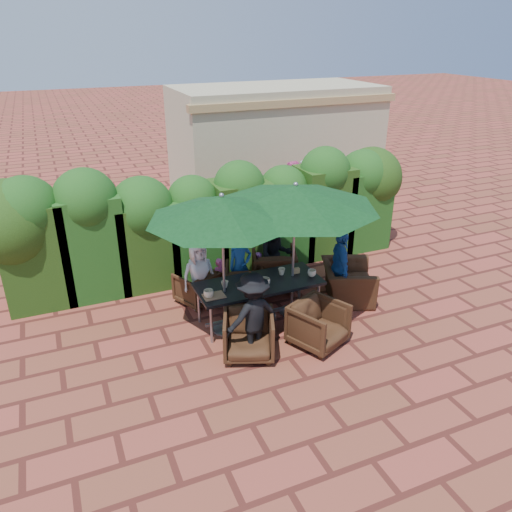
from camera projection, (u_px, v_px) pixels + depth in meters
name	position (u px, v px, depth m)	size (l,w,h in m)	color
ground	(262.00, 323.00, 8.80)	(80.00, 80.00, 0.00)	brown
dining_table	(259.00, 286.00, 8.62)	(2.18, 0.90, 0.75)	black
umbrella_left	(222.00, 208.00, 7.69)	(2.40, 2.40, 2.46)	gray
umbrella_right	(295.00, 196.00, 8.22)	(2.82, 2.82, 2.46)	gray
chair_far_left	(197.00, 285.00, 9.35)	(0.67, 0.63, 0.69)	black
chair_far_mid	(244.00, 279.00, 9.53)	(0.71, 0.67, 0.74)	black
chair_far_right	(274.00, 266.00, 9.89)	(0.85, 0.79, 0.87)	black
chair_near_left	(249.00, 333.00, 7.80)	(0.78, 0.73, 0.80)	black
chair_near_right	(319.00, 323.00, 8.07)	(0.78, 0.73, 0.81)	black
chair_end_right	(348.00, 277.00, 9.42)	(1.06, 0.69, 0.93)	black
adult_far_left	(199.00, 275.00, 9.08)	(0.64, 0.38, 1.29)	silver
adult_far_mid	(240.00, 266.00, 9.42)	(0.47, 0.38, 1.30)	#1C4F9C
adult_far_right	(275.00, 255.00, 9.77)	(0.66, 0.41, 1.38)	black
adult_near_left	(253.00, 315.00, 7.69)	(0.91, 0.42, 1.42)	black
adult_end_right	(340.00, 267.00, 9.25)	(0.83, 0.41, 1.41)	#1C4F9C
child_left	(221.00, 279.00, 9.45)	(0.30, 0.24, 0.82)	#DB4D95
child_right	(259.00, 271.00, 9.80)	(0.28, 0.23, 0.78)	#B255B9
pedestrian_a	(245.00, 201.00, 12.53)	(1.46, 0.52, 1.57)	#268E37
pedestrian_b	(291.00, 192.00, 13.03)	(0.79, 0.48, 1.65)	#DB4D95
pedestrian_c	(311.00, 187.00, 13.23)	(1.14, 0.52, 1.79)	#94959C
cup_a	(209.00, 294.00, 8.09)	(0.17, 0.17, 0.13)	beige
cup_b	(225.00, 284.00, 8.41)	(0.12, 0.12, 0.12)	beige
cup_c	(265.00, 282.00, 8.46)	(0.18, 0.18, 0.14)	beige
cup_d	(282.00, 271.00, 8.85)	(0.13, 0.13, 0.12)	beige
cup_e	(312.00, 273.00, 8.78)	(0.15, 0.15, 0.12)	beige
ketchup_bottle	(246.00, 280.00, 8.51)	(0.04, 0.04, 0.17)	#B20C0A
sauce_bottle	(250.00, 276.00, 8.62)	(0.04, 0.04, 0.17)	#4C230C
serving_tray	(214.00, 296.00, 8.14)	(0.35, 0.25, 0.02)	#A5744F
number_block_left	(250.00, 283.00, 8.45)	(0.12, 0.06, 0.10)	tan
number_block_right	(296.00, 271.00, 8.90)	(0.12, 0.06, 0.10)	tan
hedge_wall	(206.00, 212.00, 10.10)	(9.10, 1.60, 2.49)	#19340E
building	(275.00, 140.00, 15.22)	(6.20, 3.08, 3.20)	tan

